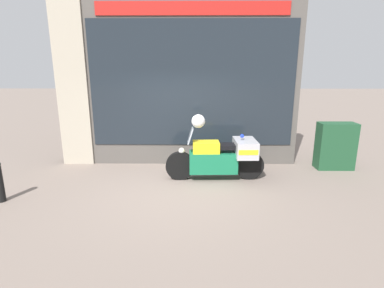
% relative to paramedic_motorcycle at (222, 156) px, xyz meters
% --- Properties ---
extents(ground_plane, '(60.00, 60.00, 0.00)m').
position_rel_paramedic_motorcycle_xyz_m(ground_plane, '(-1.07, -0.67, -0.56)').
color(ground_plane, gray).
extents(shop_building, '(6.28, 0.55, 4.17)m').
position_rel_paramedic_motorcycle_xyz_m(shop_building, '(-1.45, 1.32, 1.54)').
color(shop_building, '#56514C').
rests_on(shop_building, ground).
extents(window_display, '(5.02, 0.30, 2.01)m').
position_rel_paramedic_motorcycle_xyz_m(window_display, '(-0.74, 1.36, -0.08)').
color(window_display, slate).
rests_on(window_display, ground).
extents(paramedic_motorcycle, '(2.30, 0.81, 1.24)m').
position_rel_paramedic_motorcycle_xyz_m(paramedic_motorcycle, '(0.00, 0.00, 0.00)').
color(paramedic_motorcycle, black).
rests_on(paramedic_motorcycle, ground).
extents(utility_cabinet, '(0.93, 0.44, 1.21)m').
position_rel_paramedic_motorcycle_xyz_m(utility_cabinet, '(2.99, 0.80, 0.04)').
color(utility_cabinet, '#1E4C2D').
rests_on(utility_cabinet, ground).
extents(white_helmet, '(0.31, 0.31, 0.31)m').
position_rel_paramedic_motorcycle_xyz_m(white_helmet, '(-0.55, -0.02, 0.83)').
color(white_helmet, white).
rests_on(white_helmet, paramedic_motorcycle).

